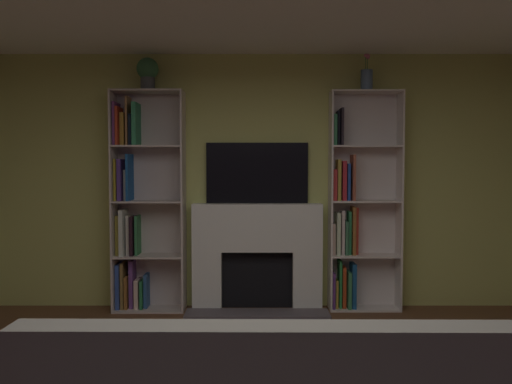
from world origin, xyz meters
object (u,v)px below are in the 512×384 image
Objects in this scene: bookshelf_left at (138,206)px; vase_with_flowers at (365,79)px; tv at (255,173)px; bookshelf_right at (354,211)px; potted_plant at (146,72)px; fireplace at (255,254)px.

vase_with_flowers reaches higher than bookshelf_left.
tv is 1.49m from vase_with_flowers.
bookshelf_right is at bearing 0.51° from bookshelf_left.
potted_plant is at bearing -178.47° from bookshelf_right.
bookshelf_left is 1.39m from potted_plant.
bookshelf_right reaches higher than fireplace.
potted_plant is (-2.16, -0.06, 1.44)m from bookshelf_right.
tv is 0.47× the size of bookshelf_right.
vase_with_flowers is at bearing -0.01° from potted_plant.
vase_with_flowers is at bearing -32.33° from bookshelf_right.
bookshelf_right is 6.78× the size of potted_plant.
fireplace is 2.20m from potted_plant.
bookshelf_left is 2.26m from bookshelf_right.
bookshelf_right is 6.06× the size of vase_with_flowers.
bookshelf_right is 1.38m from vase_with_flowers.
fireplace is at bearing 0.23° from bookshelf_left.
potted_plant is (-1.13, -0.04, 1.89)m from fireplace.
tv is at bearing 90.00° from fireplace.
vase_with_flowers is (1.13, -0.04, 1.82)m from fireplace.
tv is 0.47× the size of bookshelf_left.
fireplace is 0.64× the size of bookshelf_right.
vase_with_flowers is at bearing -6.10° from tv.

